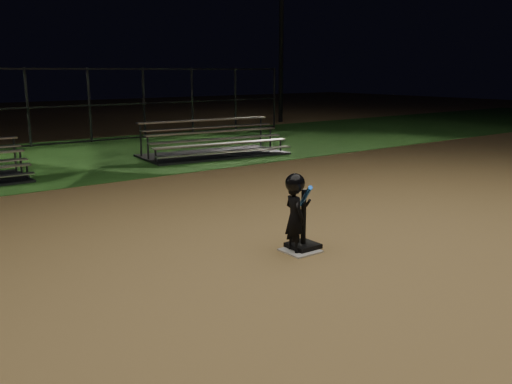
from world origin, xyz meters
The scene contains 8 objects.
ground centered at (0.00, 0.00, 0.00)m, with size 80.00×80.00×0.00m, color #AB864D.
grass_strip centered at (0.00, 10.00, 0.01)m, with size 60.00×8.00×0.01m, color #25571C.
home_plate centered at (0.00, 0.00, 0.01)m, with size 0.45×0.45×0.02m, color beige.
batting_tee centered at (0.09, 0.05, 0.18)m, with size 0.38×0.38×0.81m.
child_batter centered at (-0.09, 0.02, 0.58)m, with size 0.41×0.58×1.08m.
bleacher_right centered at (3.69, 7.93, 0.21)m, with size 4.25×2.40×1.00m.
backstop_fence centered at (0.00, 13.00, 1.25)m, with size 20.08×0.08×2.50m.
light_pole_right centered at (12.00, 14.94, 4.95)m, with size 0.90×0.53×8.30m.
Camera 1 is at (-4.75, -5.30, 2.40)m, focal length 38.52 mm.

